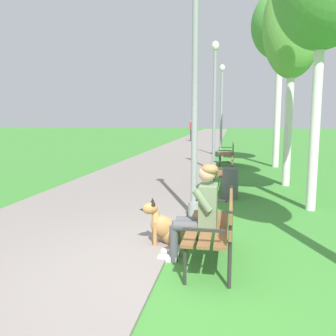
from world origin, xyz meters
TOP-DOWN VIEW (x-y plane):
  - ground_plane at (0.00, 0.00)m, footprint 120.00×120.00m
  - paved_path at (-2.00, 24.00)m, footprint 3.66×60.00m
  - park_bench_near at (0.45, 0.50)m, footprint 0.55×1.50m
  - park_bench_mid at (0.46, 5.11)m, footprint 0.55×1.50m
  - park_bench_far at (0.49, 9.92)m, footprint 0.55×1.50m
  - person_seated_on_near_bench at (0.24, 0.51)m, footprint 0.74×0.49m
  - dog_shepherd at (-0.26, 0.94)m, footprint 0.80×0.44m
  - lamp_post_near at (-0.03, 2.46)m, footprint 0.24×0.24m
  - lamp_post_mid at (0.02, 8.17)m, footprint 0.24×0.24m
  - lamp_post_far at (0.12, 12.59)m, footprint 0.24×0.24m
  - birch_tree_third at (2.08, 6.02)m, footprint 1.51×1.37m
  - birch_tree_fourth at (2.23, 9.75)m, footprint 2.09×2.25m
  - litter_bin at (0.61, 4.15)m, footprint 0.36×0.36m
  - pedestrian_distant at (-2.42, 23.28)m, footprint 0.32×0.22m

SIDE VIEW (x-z plane):
  - ground_plane at x=0.00m, z-range 0.00..0.00m
  - paved_path at x=-2.00m, z-range 0.00..0.04m
  - dog_shepherd at x=-0.26m, z-range -0.09..0.61m
  - litter_bin at x=0.61m, z-range 0.00..0.70m
  - park_bench_near at x=0.45m, z-range 0.09..0.94m
  - park_bench_mid at x=0.46m, z-range 0.09..0.94m
  - park_bench_far at x=0.49m, z-range 0.09..0.94m
  - person_seated_on_near_bench at x=0.24m, z-range 0.06..1.31m
  - pedestrian_distant at x=-2.42m, z-range 0.02..1.67m
  - lamp_post_far at x=0.12m, z-range 0.07..4.23m
  - lamp_post_mid at x=0.02m, z-range 0.07..4.35m
  - lamp_post_near at x=-0.03m, z-range 0.08..4.59m
  - birch_tree_third at x=2.08m, z-range 1.35..6.83m
  - birch_tree_fourth at x=2.23m, z-range 1.87..8.14m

